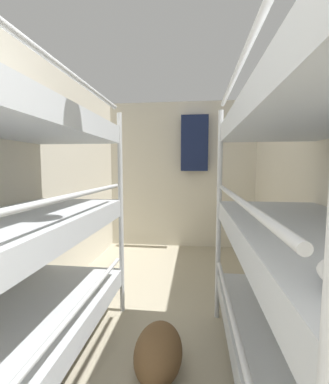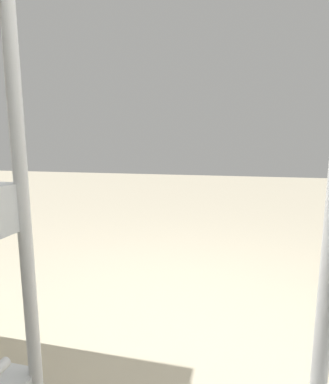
{
  "view_description": "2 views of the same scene",
  "coord_description": "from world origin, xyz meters",
  "views": [
    {
      "loc": [
        0.23,
        0.18,
        1.37
      ],
      "look_at": [
        -0.06,
        2.61,
        1.14
      ],
      "focal_mm": 24.0,
      "sensor_mm": 36.0,
      "label": 1
    },
    {
      "loc": [
        -0.2,
        1.38,
        1.2
      ],
      "look_at": [
        -0.07,
        0.81,
        1.1
      ],
      "focal_mm": 28.0,
      "sensor_mm": 36.0,
      "label": 2
    }
  ],
  "objects": [
    {
      "name": "wall_left",
      "position": [
        -1.26,
        2.29,
        1.23
      ],
      "size": [
        0.06,
        4.69,
        2.46
      ],
      "color": "beige",
      "rests_on": "ground_plane"
    },
    {
      "name": "hanging_coat",
      "position": [
        0.22,
        4.45,
        1.76
      ],
      "size": [
        0.44,
        0.12,
        0.9
      ],
      "color": "#192347"
    },
    {
      "name": "duffel_bag",
      "position": [
        0.01,
        1.74,
        0.16
      ],
      "size": [
        0.32,
        0.5,
        0.32
      ],
      "color": "brown",
      "rests_on": "ground_plane"
    },
    {
      "name": "bunk_stack_left_near",
      "position": [
        -0.83,
        1.45,
        1.01
      ],
      "size": [
        0.81,
        1.94,
        1.9
      ],
      "color": "silver",
      "rests_on": "ground_plane"
    },
    {
      "name": "wall_back",
      "position": [
        0.0,
        4.6,
        1.23
      ],
      "size": [
        2.59,
        0.06,
        2.46
      ],
      "color": "beige",
      "rests_on": "ground_plane"
    },
    {
      "name": "bunk_stack_right_near",
      "position": [
        0.83,
        1.45,
        1.01
      ],
      "size": [
        0.81,
        1.94,
        1.9
      ],
      "color": "silver",
      "rests_on": "ground_plane"
    },
    {
      "name": "wall_right",
      "position": [
        1.26,
        2.29,
        1.23
      ],
      "size": [
        0.06,
        4.69,
        2.46
      ],
      "color": "beige",
      "rests_on": "ground_plane"
    }
  ]
}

